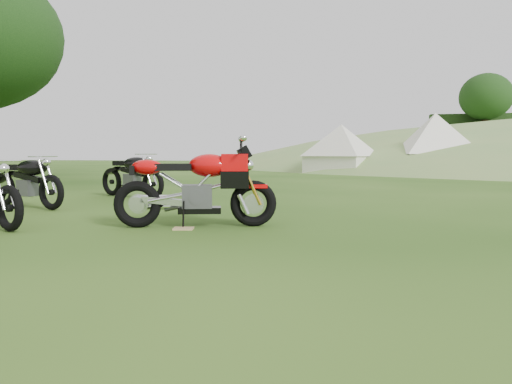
% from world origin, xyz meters
% --- Properties ---
extents(ground, '(120.00, 120.00, 0.00)m').
position_xyz_m(ground, '(0.00, 0.00, 0.00)').
color(ground, '#1C3E0D').
rests_on(ground, ground).
extents(sport_motorcycle, '(2.24, 1.18, 1.31)m').
position_xyz_m(sport_motorcycle, '(-1.00, 1.59, 0.65)').
color(sport_motorcycle, '#C60608').
rests_on(sport_motorcycle, ground).
extents(plywood_board, '(0.31, 0.27, 0.02)m').
position_xyz_m(plywood_board, '(-1.09, 1.34, 0.01)').
color(plywood_board, tan).
rests_on(plywood_board, ground).
extents(vintage_moto_c, '(2.08, 1.08, 1.07)m').
position_xyz_m(vintage_moto_c, '(-4.97, 3.15, 0.54)').
color(vintage_moto_c, black).
rests_on(vintage_moto_c, ground).
extents(vintage_moto_d, '(2.13, 1.33, 1.12)m').
position_xyz_m(vintage_moto_d, '(-4.09, 5.66, 0.56)').
color(vintage_moto_d, black).
rests_on(vintage_moto_d, ground).
extents(tent_left, '(3.84, 3.84, 2.57)m').
position_xyz_m(tent_left, '(-0.23, 21.32, 1.28)').
color(tent_left, silver).
rests_on(tent_left, ground).
extents(tent_mid, '(3.89, 3.89, 2.89)m').
position_xyz_m(tent_mid, '(4.45, 21.86, 1.44)').
color(tent_mid, white).
rests_on(tent_mid, ground).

